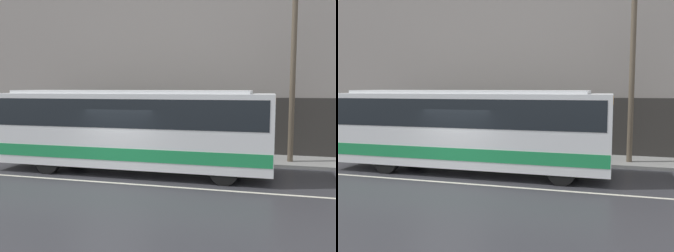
{
  "view_description": "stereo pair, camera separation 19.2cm",
  "coord_description": "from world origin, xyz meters",
  "views": [
    {
      "loc": [
        5.09,
        -11.7,
        3.27
      ],
      "look_at": [
        1.49,
        1.79,
        1.84
      ],
      "focal_mm": 40.0,
      "sensor_mm": 36.0,
      "label": 1
    },
    {
      "loc": [
        5.27,
        -11.65,
        3.27
      ],
      "look_at": [
        1.49,
        1.79,
        1.84
      ],
      "focal_mm": 40.0,
      "sensor_mm": 36.0,
      "label": 2
    }
  ],
  "objects": [
    {
      "name": "sidewalk",
      "position": [
        0.0,
        5.22,
        0.06
      ],
      "size": [
        60.0,
        2.45,
        0.13
      ],
      "color": "gray",
      "rests_on": "ground_plane"
    },
    {
      "name": "utility_pole_near",
      "position": [
        6.07,
        4.89,
        3.67
      ],
      "size": [
        0.23,
        0.23,
        7.1
      ],
      "color": "brown",
      "rests_on": "sidewalk"
    },
    {
      "name": "ground_plane",
      "position": [
        0.0,
        0.0,
        0.0
      ],
      "size": [
        60.0,
        60.0,
        0.0
      ],
      "primitive_type": "plane",
      "color": "#333338"
    },
    {
      "name": "building_facade",
      "position": [
        0.0,
        6.59,
        5.95
      ],
      "size": [
        60.0,
        0.35,
        12.3
      ],
      "color": "gray",
      "rests_on": "ground_plane"
    },
    {
      "name": "transit_bus",
      "position": [
        -0.01,
        1.79,
        1.79
      ],
      "size": [
        10.7,
        2.55,
        3.17
      ],
      "color": "white",
      "rests_on": "ground_plane"
    },
    {
      "name": "lane_stripe",
      "position": [
        0.0,
        0.0,
        0.0
      ],
      "size": [
        54.0,
        0.14,
        0.01
      ],
      "color": "beige",
      "rests_on": "ground_plane"
    }
  ]
}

